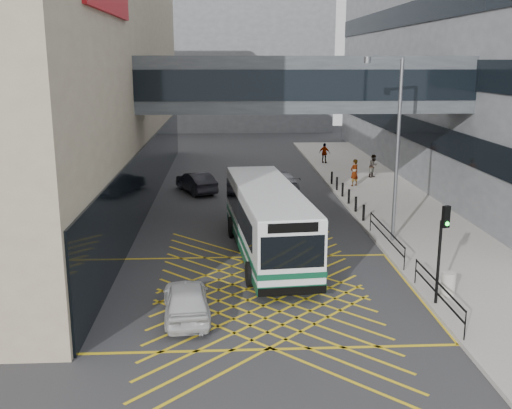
{
  "coord_description": "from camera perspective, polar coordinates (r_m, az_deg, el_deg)",
  "views": [
    {
      "loc": [
        -1.33,
        -21.52,
        8.79
      ],
      "look_at": [
        0.0,
        4.0,
        2.6
      ],
      "focal_mm": 42.0,
      "sensor_mm": 36.0,
      "label": 1
    }
  ],
  "objects": [
    {
      "name": "traffic_light",
      "position": [
        22.21,
        17.31,
        -3.31
      ],
      "size": [
        0.3,
        0.44,
        3.69
      ],
      "rotation": [
        0.0,
        0.0,
        0.35
      ],
      "color": "black",
      "rests_on": "pavement"
    },
    {
      "name": "pavement",
      "position": [
        38.94,
        12.48,
        0.37
      ],
      "size": [
        6.0,
        54.0,
        0.16
      ],
      "primitive_type": "cube",
      "color": "#A19C93",
      "rests_on": "ground"
    },
    {
      "name": "car_dark",
      "position": [
        40.88,
        -5.71,
        2.14
      ],
      "size": [
        3.43,
        4.8,
        1.4
      ],
      "primitive_type": "imported",
      "rotation": [
        0.0,
        0.0,
        3.56
      ],
      "color": "black",
      "rests_on": "ground"
    },
    {
      "name": "building_far",
      "position": [
        81.52,
        -3.56,
        13.74
      ],
      "size": [
        28.0,
        16.0,
        18.0
      ],
      "primitive_type": "cube",
      "color": "slate",
      "rests_on": "ground"
    },
    {
      "name": "pedestrian_b",
      "position": [
        45.94,
        11.15,
        3.62
      ],
      "size": [
        0.94,
        0.93,
        1.71
      ],
      "primitive_type": "imported",
      "rotation": [
        0.0,
        0.0,
        0.77
      ],
      "color": "gray",
      "rests_on": "pavement"
    },
    {
      "name": "car_silver",
      "position": [
        41.06,
        2.31,
        2.28
      ],
      "size": [
        2.61,
        4.89,
        1.45
      ],
      "primitive_type": "imported",
      "rotation": [
        0.0,
        0.0,
        3.28
      ],
      "color": "#93939B",
      "rests_on": "ground"
    },
    {
      "name": "box_junction",
      "position": [
        23.28,
        0.52,
        -8.56
      ],
      "size": [
        12.0,
        9.0,
        0.01
      ],
      "color": "gold",
      "rests_on": "ground"
    },
    {
      "name": "pedestrian_a",
      "position": [
        42.51,
        9.35,
        3.01
      ],
      "size": [
        0.92,
        0.85,
        1.88
      ],
      "primitive_type": "imported",
      "rotation": [
        0.0,
        0.0,
        3.71
      ],
      "color": "gray",
      "rests_on": "pavement"
    },
    {
      "name": "litter_bin",
      "position": [
        23.75,
        17.86,
        -7.22
      ],
      "size": [
        0.52,
        0.52,
        0.89
      ],
      "primitive_type": "cylinder",
      "color": "#ADA89E",
      "rests_on": "pavement"
    },
    {
      "name": "bus",
      "position": [
        27.3,
        1.05,
        -1.41
      ],
      "size": [
        3.66,
        11.6,
        3.2
      ],
      "rotation": [
        0.0,
        0.0,
        0.09
      ],
      "color": "silver",
      "rests_on": "ground"
    },
    {
      "name": "pedestrian_c",
      "position": [
        51.73,
        6.55,
        4.88
      ],
      "size": [
        1.11,
        0.89,
        1.69
      ],
      "primitive_type": "imported",
      "rotation": [
        0.0,
        0.0,
        2.67
      ],
      "color": "gray",
      "rests_on": "pavement"
    },
    {
      "name": "skybridge",
      "position": [
        33.82,
        4.46,
        11.39
      ],
      "size": [
        20.0,
        4.1,
        3.0
      ],
      "color": "#41464B",
      "rests_on": "ground"
    },
    {
      "name": "ground",
      "position": [
        23.28,
        0.52,
        -8.57
      ],
      "size": [
        120.0,
        120.0,
        0.0
      ],
      "primitive_type": "plane",
      "color": "#333335"
    },
    {
      "name": "car_white",
      "position": [
        21.23,
        -6.64,
        -8.96
      ],
      "size": [
        2.13,
        4.38,
        1.35
      ],
      "primitive_type": "imported",
      "rotation": [
        0.0,
        0.0,
        3.24
      ],
      "color": "silver",
      "rests_on": "ground"
    },
    {
      "name": "street_lamp",
      "position": [
        29.21,
        13.03,
        6.12
      ],
      "size": [
        1.99,
        0.61,
        8.77
      ],
      "rotation": [
        0.0,
        0.0,
        0.19
      ],
      "color": "slate",
      "rests_on": "pavement"
    },
    {
      "name": "bollards",
      "position": [
        38.18,
        8.54,
        1.1
      ],
      "size": [
        0.14,
        10.14,
        0.9
      ],
      "color": "black",
      "rests_on": "pavement"
    },
    {
      "name": "kerb_railings",
      "position": [
        25.72,
        14.13,
        -4.73
      ],
      "size": [
        0.05,
        12.54,
        1.0
      ],
      "color": "black",
      "rests_on": "pavement"
    }
  ]
}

